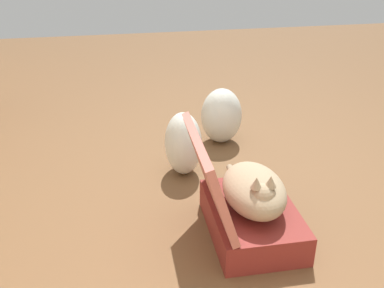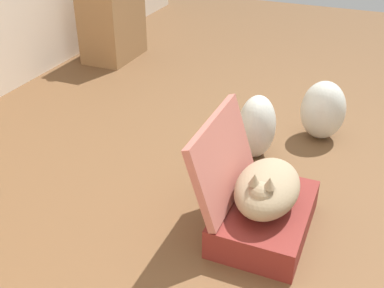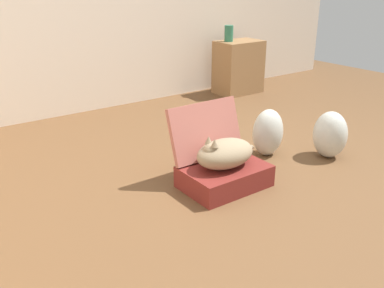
% 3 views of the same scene
% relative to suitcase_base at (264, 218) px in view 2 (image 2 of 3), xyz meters
% --- Properties ---
extents(ground_plane, '(7.68, 7.68, 0.00)m').
position_rel_suitcase_base_xyz_m(ground_plane, '(0.39, -0.02, -0.08)').
color(ground_plane, brown).
rests_on(ground_plane, ground).
extents(suitcase_base, '(0.57, 0.40, 0.15)m').
position_rel_suitcase_base_xyz_m(suitcase_base, '(0.00, 0.00, 0.00)').
color(suitcase_base, maroon).
rests_on(suitcase_base, ground).
extents(suitcase_lid, '(0.57, 0.15, 0.39)m').
position_rel_suitcase_base_xyz_m(suitcase_lid, '(0.00, 0.21, 0.27)').
color(suitcase_lid, '#B26356').
rests_on(suitcase_lid, suitcase_base).
extents(cat, '(0.50, 0.28, 0.23)m').
position_rel_suitcase_base_xyz_m(cat, '(-0.01, 0.00, 0.17)').
color(cat, '#998466').
rests_on(cat, suitcase_base).
extents(plastic_bag_white, '(0.26, 0.21, 0.38)m').
position_rel_suitcase_base_xyz_m(plastic_bag_white, '(0.63, 0.23, 0.11)').
color(plastic_bag_white, silver).
rests_on(plastic_bag_white, ground).
extents(plastic_bag_clear, '(0.25, 0.27, 0.37)m').
position_rel_suitcase_base_xyz_m(plastic_bag_clear, '(1.00, -0.09, 0.11)').
color(plastic_bag_clear, silver).
rests_on(plastic_bag_clear, ground).
extents(side_table, '(0.54, 0.36, 0.62)m').
position_rel_suitcase_base_xyz_m(side_table, '(1.74, 1.83, 0.24)').
color(side_table, olive).
rests_on(side_table, ground).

